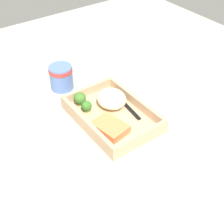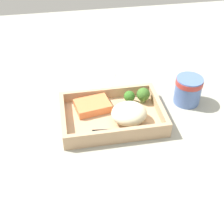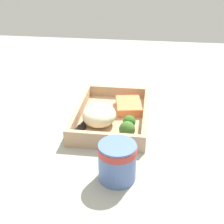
{
  "view_description": "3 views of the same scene",
  "coord_description": "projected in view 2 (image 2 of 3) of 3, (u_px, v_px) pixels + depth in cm",
  "views": [
    {
      "loc": [
        -56.92,
        40.89,
        61.05
      ],
      "look_at": [
        0.0,
        0.0,
        2.7
      ],
      "focal_mm": 50.0,
      "sensor_mm": 36.0,
      "label": 1
    },
    {
      "loc": [
        -11.44,
        -63.97,
        56.24
      ],
      "look_at": [
        0.0,
        0.0,
        2.7
      ],
      "focal_mm": 50.0,
      "sensor_mm": 36.0,
      "label": 2
    },
    {
      "loc": [
        72.31,
        9.68,
        42.36
      ],
      "look_at": [
        0.0,
        0.0,
        2.7
      ],
      "focal_mm": 50.0,
      "sensor_mm": 36.0,
      "label": 3
    }
  ],
  "objects": [
    {
      "name": "broccoli_floret_2",
      "position": [
        143.0,
        95.0,
        0.89
      ],
      "size": [
        3.81,
        3.81,
        4.51
      ],
      "color": "#7FA154",
      "rests_on": "takeout_tray"
    },
    {
      "name": "fork",
      "position": [
        127.0,
        130.0,
        0.8
      ],
      "size": [
        15.89,
        3.4,
        0.44
      ],
      "color": "black",
      "rests_on": "takeout_tray"
    },
    {
      "name": "broccoli_floret_1",
      "position": [
        129.0,
        97.0,
        0.88
      ],
      "size": [
        3.19,
        3.19,
        3.89
      ],
      "color": "#749E57",
      "rests_on": "takeout_tray"
    },
    {
      "name": "tray_rim",
      "position": [
        112.0,
        112.0,
        0.84
      ],
      "size": [
        27.43,
        19.02,
        3.07
      ],
      "color": "tan",
      "rests_on": "takeout_tray"
    },
    {
      "name": "takeout_tray",
      "position": [
        112.0,
        118.0,
        0.86
      ],
      "size": [
        27.43,
        19.02,
        1.2
      ],
      "primitive_type": "cube",
      "color": "tan",
      "rests_on": "ground_plane"
    },
    {
      "name": "receipt_slip",
      "position": [
        99.0,
        80.0,
        1.01
      ],
      "size": [
        12.45,
        14.25,
        0.24
      ],
      "primitive_type": "cube",
      "rotation": [
        0.0,
        0.0,
        -0.34
      ],
      "color": "white",
      "rests_on": "ground_plane"
    },
    {
      "name": "mashed_potatoes",
      "position": [
        129.0,
        114.0,
        0.82
      ],
      "size": [
        9.48,
        8.67,
        5.23
      ],
      "primitive_type": "ellipsoid",
      "color": "beige",
      "rests_on": "takeout_tray"
    },
    {
      "name": "paper_cup",
      "position": [
        188.0,
        89.0,
        0.89
      ],
      "size": [
        7.78,
        7.78,
        8.16
      ],
      "color": "#526FAE",
      "rests_on": "ground_plane"
    },
    {
      "name": "ground_plane",
      "position": [
        112.0,
        122.0,
        0.87
      ],
      "size": [
        160.0,
        160.0,
        2.0
      ],
      "primitive_type": "cube",
      "color": "#98998D"
    },
    {
      "name": "salmon_fillet",
      "position": [
        93.0,
        106.0,
        0.87
      ],
      "size": [
        10.41,
        8.28,
        2.28
      ],
      "primitive_type": "cube",
      "rotation": [
        0.0,
        0.0,
        0.17
      ],
      "color": "#ED7C47",
      "rests_on": "takeout_tray"
    }
  ]
}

